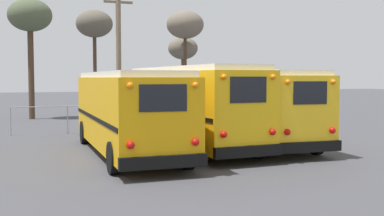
# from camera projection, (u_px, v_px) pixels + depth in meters

# --- Properties ---
(ground_plane) EXTENTS (160.00, 160.00, 0.00)m
(ground_plane) POSITION_uv_depth(u_px,v_px,m) (189.00, 147.00, 19.85)
(ground_plane) COLOR #424247
(school_bus_0) EXTENTS (2.83, 9.80, 3.07)m
(school_bus_0) POSITION_uv_depth(u_px,v_px,m) (127.00, 110.00, 17.79)
(school_bus_0) COLOR #E5A00C
(school_bus_0) RESTS_ON ground
(school_bus_1) EXTENTS (2.72, 9.95, 3.30)m
(school_bus_1) POSITION_uv_depth(u_px,v_px,m) (189.00, 104.00, 19.70)
(school_bus_1) COLOR yellow
(school_bus_1) RESTS_ON ground
(school_bus_2) EXTENTS (2.92, 9.85, 3.13)m
(school_bus_2) POSITION_uv_depth(u_px,v_px,m) (250.00, 104.00, 20.77)
(school_bus_2) COLOR yellow
(school_bus_2) RESTS_ON ground
(utility_pole) EXTENTS (1.80, 0.31, 8.53)m
(utility_pole) POSITION_uv_depth(u_px,v_px,m) (119.00, 53.00, 29.78)
(utility_pole) COLOR #75604C
(utility_pole) RESTS_ON ground
(bare_tree_0) EXTENTS (2.97, 2.97, 8.23)m
(bare_tree_0) POSITION_uv_depth(u_px,v_px,m) (30.00, 18.00, 32.80)
(bare_tree_0) COLOR #473323
(bare_tree_0) RESTS_ON ground
(bare_tree_1) EXTENTS (2.88, 2.88, 8.17)m
(bare_tree_1) POSITION_uv_depth(u_px,v_px,m) (94.00, 25.00, 37.84)
(bare_tree_1) COLOR #473323
(bare_tree_1) RESTS_ON ground
(bare_tree_2) EXTENTS (2.91, 2.91, 8.07)m
(bare_tree_2) POSITION_uv_depth(u_px,v_px,m) (185.00, 26.00, 37.47)
(bare_tree_2) COLOR #473323
(bare_tree_2) RESTS_ON ground
(bare_tree_3) EXTENTS (2.48, 2.48, 6.24)m
(bare_tree_3) POSITION_uv_depth(u_px,v_px,m) (183.00, 49.00, 40.15)
(bare_tree_3) COLOR brown
(bare_tree_3) RESTS_ON ground
(fence_line) EXTENTS (13.72, 0.06, 1.42)m
(fence_line) POSITION_uv_depth(u_px,v_px,m) (145.00, 112.00, 26.03)
(fence_line) COLOR #939399
(fence_line) RESTS_ON ground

